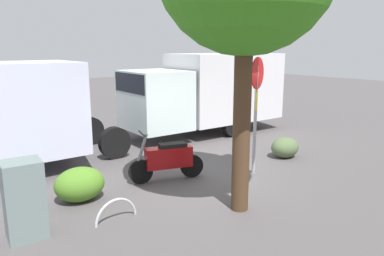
{
  "coord_description": "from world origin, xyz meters",
  "views": [
    {
      "loc": [
        5.39,
        7.06,
        3.08
      ],
      "look_at": [
        0.05,
        -0.15,
        1.13
      ],
      "focal_mm": 34.8,
      "sensor_mm": 36.0,
      "label": 1
    }
  ],
  "objects_px": {
    "stop_sign": "(256,97)",
    "bike_rack_hoop": "(116,220)",
    "utility_cabinet": "(24,200)",
    "box_truck_near": "(204,90)",
    "motorcycle": "(168,159)"
  },
  "relations": [
    {
      "from": "stop_sign",
      "to": "bike_rack_hoop",
      "type": "xyz_separation_m",
      "value": [
        3.91,
        0.37,
        -1.9
      ]
    },
    {
      "from": "utility_cabinet",
      "to": "bike_rack_hoop",
      "type": "bearing_deg",
      "value": 167.04
    },
    {
      "from": "utility_cabinet",
      "to": "stop_sign",
      "type": "bearing_deg",
      "value": -179.57
    },
    {
      "from": "utility_cabinet",
      "to": "bike_rack_hoop",
      "type": "height_order",
      "value": "utility_cabinet"
    },
    {
      "from": "box_truck_near",
      "to": "motorcycle",
      "type": "xyz_separation_m",
      "value": [
        3.7,
        3.32,
        -1.07
      ]
    },
    {
      "from": "box_truck_near",
      "to": "utility_cabinet",
      "type": "xyz_separation_m",
      "value": [
        7.05,
        4.2,
        -0.93
      ]
    },
    {
      "from": "utility_cabinet",
      "to": "motorcycle",
      "type": "bearing_deg",
      "value": -165.25
    },
    {
      "from": "box_truck_near",
      "to": "stop_sign",
      "type": "distance_m",
      "value": 4.51
    },
    {
      "from": "motorcycle",
      "to": "bike_rack_hoop",
      "type": "bearing_deg",
      "value": 48.72
    },
    {
      "from": "utility_cabinet",
      "to": "bike_rack_hoop",
      "type": "distance_m",
      "value": 1.62
    },
    {
      "from": "motorcycle",
      "to": "utility_cabinet",
      "type": "height_order",
      "value": "utility_cabinet"
    },
    {
      "from": "motorcycle",
      "to": "stop_sign",
      "type": "height_order",
      "value": "stop_sign"
    },
    {
      "from": "bike_rack_hoop",
      "to": "utility_cabinet",
      "type": "bearing_deg",
      "value": -12.96
    },
    {
      "from": "box_truck_near",
      "to": "bike_rack_hoop",
      "type": "height_order",
      "value": "box_truck_near"
    },
    {
      "from": "stop_sign",
      "to": "box_truck_near",
      "type": "bearing_deg",
      "value": -112.22
    }
  ]
}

